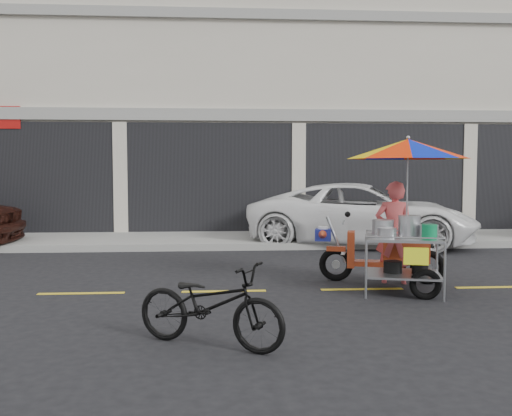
{
  "coord_description": "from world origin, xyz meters",
  "views": [
    {
      "loc": [
        -2.1,
        -8.03,
        1.75
      ],
      "look_at": [
        -1.5,
        0.6,
        1.15
      ],
      "focal_mm": 40.0,
      "sensor_mm": 36.0,
      "label": 1
    }
  ],
  "objects": [
    {
      "name": "sidewalk",
      "position": [
        0.0,
        5.5,
        0.07
      ],
      "size": [
        45.0,
        3.0,
        0.15
      ],
      "primitive_type": "cube",
      "color": "gray",
      "rests_on": "ground"
    },
    {
      "name": "near_bicycle",
      "position": [
        -2.17,
        -2.51,
        0.42
      ],
      "size": [
        1.67,
        1.25,
        0.84
      ],
      "primitive_type": "imported",
      "rotation": [
        0.0,
        0.0,
        1.08
      ],
      "color": "black",
      "rests_on": "ground"
    },
    {
      "name": "food_vendor_rig",
      "position": [
        0.55,
        0.0,
        1.39
      ],
      "size": [
        2.19,
        2.14,
        2.22
      ],
      "rotation": [
        0.0,
        0.0,
        -0.26
      ],
      "color": "black",
      "rests_on": "ground"
    },
    {
      "name": "ground",
      "position": [
        0.0,
        0.0,
        0.0
      ],
      "size": [
        90.0,
        90.0,
        0.0
      ],
      "primitive_type": "plane",
      "color": "black"
    },
    {
      "name": "shophouse_block",
      "position": [
        2.82,
        10.59,
        4.24
      ],
      "size": [
        36.0,
        8.11,
        10.4
      ],
      "color": "beige",
      "rests_on": "ground"
    },
    {
      "name": "white_pickup",
      "position": [
        1.2,
        4.7,
        0.71
      ],
      "size": [
        5.55,
        3.67,
        1.42
      ],
      "primitive_type": "imported",
      "rotation": [
        0.0,
        0.0,
        1.29
      ],
      "color": "white",
      "rests_on": "ground"
    },
    {
      "name": "centerline",
      "position": [
        0.0,
        0.0,
        0.0
      ],
      "size": [
        42.0,
        0.1,
        0.01
      ],
      "primitive_type": "cube",
      "color": "gold",
      "rests_on": "ground"
    }
  ]
}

